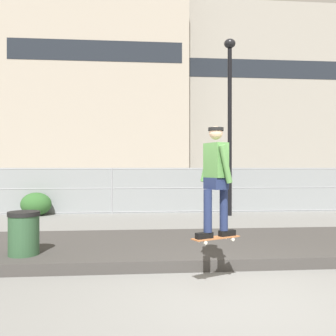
{
  "coord_description": "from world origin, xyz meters",
  "views": [
    {
      "loc": [
        -1.44,
        -5.02,
        1.87
      ],
      "look_at": [
        -0.67,
        4.01,
        1.85
      ],
      "focal_mm": 38.4,
      "sensor_mm": 36.0,
      "label": 1
    }
  ],
  "objects": [
    {
      "name": "ground_plane",
      "position": [
        0.0,
        0.0,
        0.0
      ],
      "size": [
        120.0,
        120.0,
        0.0
      ],
      "primitive_type": "plane",
      "color": "slate"
    },
    {
      "name": "gravel_berm",
      "position": [
        0.0,
        2.9,
        0.11
      ],
      "size": [
        15.3,
        3.26,
        0.21
      ],
      "primitive_type": "cube",
      "color": "#3D3A38",
      "rests_on": "ground_plane"
    },
    {
      "name": "skateboard",
      "position": [
        -0.22,
        0.48,
        0.77
      ],
      "size": [
        0.81,
        0.51,
        0.07
      ],
      "color": "#9E5B33"
    },
    {
      "name": "skater",
      "position": [
        -0.22,
        0.48,
        1.76
      ],
      "size": [
        0.7,
        0.62,
        1.73
      ],
      "color": "black",
      "rests_on": "skateboard"
    },
    {
      "name": "chain_fence",
      "position": [
        0.0,
        9.61,
        0.93
      ],
      "size": [
        24.7,
        0.06,
        1.85
      ],
      "color": "gray",
      "rests_on": "ground_plane"
    },
    {
      "name": "street_lamp",
      "position": [
        2.12,
        8.6,
        4.25
      ],
      "size": [
        0.44,
        0.44,
        6.83
      ],
      "color": "black",
      "rests_on": "ground_plane"
    },
    {
      "name": "parked_car_near",
      "position": [
        -2.65,
        12.25,
        0.84
      ],
      "size": [
        4.55,
        2.26,
        1.66
      ],
      "color": "#474C54",
      "rests_on": "ground_plane"
    },
    {
      "name": "library_building",
      "position": [
        -6.37,
        45.08,
        12.82
      ],
      "size": [
        22.56,
        12.88,
        25.63
      ],
      "color": "#9E9384",
      "rests_on": "ground_plane"
    },
    {
      "name": "office_block",
      "position": [
        16.74,
        49.88,
        12.32
      ],
      "size": [
        31.07,
        14.7,
        24.64
      ],
      "color": "gray",
      "rests_on": "ground_plane"
    },
    {
      "name": "shrub_left",
      "position": [
        -5.34,
        9.2,
        0.45
      ],
      "size": [
        1.16,
        0.95,
        0.9
      ],
      "color": "#2D5B28",
      "rests_on": "ground_plane"
    },
    {
      "name": "trash_bin",
      "position": [
        -3.58,
        1.97,
        0.52
      ],
      "size": [
        0.59,
        0.59,
        1.03
      ],
      "color": "#2D5133",
      "rests_on": "ground_plane"
    }
  ]
}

